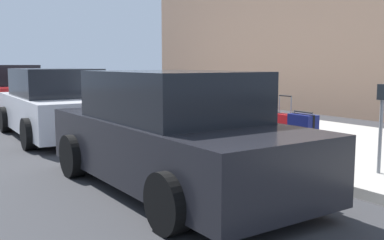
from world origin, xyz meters
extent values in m
plane|color=#333335|center=(0.00, 0.00, 0.00)|extent=(40.00, 40.00, 0.00)
cube|color=#ADA89E|center=(0.00, -2.50, 0.07)|extent=(18.00, 5.00, 0.14)
cube|color=navy|center=(-3.84, -0.58, 0.52)|extent=(0.47, 0.27, 0.76)
cube|color=black|center=(-3.84, -0.58, 0.52)|extent=(0.47, 0.07, 0.77)
cylinder|color=gray|center=(-4.04, -0.57, 0.92)|extent=(0.02, 0.02, 0.04)
cylinder|color=gray|center=(-3.64, -0.59, 0.92)|extent=(0.02, 0.02, 0.04)
cylinder|color=black|center=(-3.84, -0.58, 0.94)|extent=(0.40, 0.04, 0.02)
cylinder|color=black|center=(-4.04, -0.57, 0.16)|extent=(0.04, 0.02, 0.04)
cylinder|color=black|center=(-3.64, -0.59, 0.16)|extent=(0.04, 0.02, 0.04)
cube|color=red|center=(-3.33, -0.69, 0.49)|extent=(0.35, 0.21, 0.71)
cube|color=black|center=(-3.33, -0.69, 0.49)|extent=(0.35, 0.05, 0.72)
cylinder|color=gray|center=(-3.47, -0.68, 1.00)|extent=(0.02, 0.02, 0.31)
cylinder|color=gray|center=(-3.19, -0.69, 1.00)|extent=(0.02, 0.02, 0.31)
cylinder|color=black|center=(-3.33, -0.69, 1.16)|extent=(0.29, 0.03, 0.02)
cylinder|color=black|center=(-3.48, -0.68, 0.16)|extent=(0.04, 0.02, 0.04)
cylinder|color=black|center=(-3.18, -0.69, 0.16)|extent=(0.04, 0.02, 0.04)
cube|color=maroon|center=(-2.84, -0.66, 0.51)|extent=(0.44, 0.27, 0.73)
cube|color=black|center=(-2.84, -0.66, 0.51)|extent=(0.43, 0.07, 0.75)
cylinder|color=gray|center=(-3.02, -0.65, 0.98)|extent=(0.02, 0.02, 0.22)
cylinder|color=gray|center=(-2.66, -0.67, 0.98)|extent=(0.02, 0.02, 0.22)
cylinder|color=black|center=(-2.84, -0.66, 1.09)|extent=(0.36, 0.05, 0.02)
cylinder|color=black|center=(-3.03, -0.65, 0.16)|extent=(0.05, 0.02, 0.04)
cylinder|color=black|center=(-2.66, -0.67, 0.16)|extent=(0.05, 0.02, 0.04)
cube|color=#9EA0A8|center=(-2.36, -0.61, 0.39)|extent=(0.36, 0.25, 0.51)
cube|color=black|center=(-2.36, -0.61, 0.39)|extent=(0.35, 0.07, 0.52)
cylinder|color=gray|center=(-2.50, -0.59, 0.79)|extent=(0.02, 0.02, 0.29)
cylinder|color=gray|center=(-2.22, -0.62, 0.79)|extent=(0.02, 0.02, 0.29)
cylinder|color=black|center=(-2.36, -0.61, 0.94)|extent=(0.28, 0.05, 0.02)
cylinder|color=black|center=(-2.50, -0.59, 0.16)|extent=(0.05, 0.02, 0.04)
cylinder|color=black|center=(-2.21, -0.62, 0.16)|extent=(0.05, 0.02, 0.04)
cube|color=black|center=(-1.89, -0.66, 0.40)|extent=(0.40, 0.23, 0.52)
cube|color=black|center=(-1.89, -0.66, 0.40)|extent=(0.40, 0.06, 0.53)
cylinder|color=gray|center=(-2.05, -0.67, 0.77)|extent=(0.02, 0.02, 0.22)
cylinder|color=gray|center=(-1.72, -0.65, 0.77)|extent=(0.02, 0.02, 0.22)
cylinder|color=black|center=(-1.89, -0.66, 0.88)|extent=(0.33, 0.04, 0.02)
cylinder|color=black|center=(-2.05, -0.67, 0.16)|extent=(0.05, 0.02, 0.04)
cylinder|color=black|center=(-1.72, -0.65, 0.16)|extent=(0.05, 0.02, 0.04)
cube|color=#59601E|center=(-1.37, -0.59, 0.46)|extent=(0.45, 0.22, 0.65)
cube|color=black|center=(-1.37, -0.59, 0.46)|extent=(0.45, 0.06, 0.66)
cylinder|color=gray|center=(-1.55, -0.58, 0.81)|extent=(0.02, 0.02, 0.04)
cylinder|color=gray|center=(-1.18, -0.60, 0.81)|extent=(0.02, 0.02, 0.04)
cylinder|color=black|center=(-1.37, -0.59, 0.83)|extent=(0.38, 0.05, 0.02)
cylinder|color=black|center=(-1.56, -0.58, 0.16)|extent=(0.05, 0.02, 0.04)
cylinder|color=black|center=(-1.17, -0.61, 0.16)|extent=(0.05, 0.02, 0.04)
cube|color=#0F606B|center=(-0.82, -0.73, 0.50)|extent=(0.46, 0.22, 0.71)
cube|color=black|center=(-0.82, -0.73, 0.50)|extent=(0.46, 0.07, 0.73)
cylinder|color=gray|center=(-1.01, -0.74, 0.98)|extent=(0.02, 0.02, 0.25)
cylinder|color=gray|center=(-0.63, -0.71, 0.98)|extent=(0.02, 0.02, 0.25)
cylinder|color=black|center=(-0.82, -0.73, 1.10)|extent=(0.39, 0.05, 0.02)
cylinder|color=black|center=(-1.02, -0.74, 0.16)|extent=(0.05, 0.02, 0.04)
cylinder|color=black|center=(-0.62, -0.71, 0.16)|extent=(0.05, 0.02, 0.04)
cube|color=navy|center=(-0.26, -0.68, 0.46)|extent=(0.47, 0.19, 0.65)
cube|color=black|center=(-0.26, -0.68, 0.46)|extent=(0.48, 0.04, 0.66)
cylinder|color=gray|center=(-0.46, -0.68, 0.93)|extent=(0.02, 0.02, 0.29)
cylinder|color=gray|center=(-0.05, -0.67, 0.93)|extent=(0.02, 0.02, 0.29)
cylinder|color=black|center=(-0.26, -0.68, 1.08)|extent=(0.41, 0.03, 0.02)
cylinder|color=black|center=(-0.47, -0.68, 0.16)|extent=(0.04, 0.02, 0.04)
cylinder|color=black|center=(-0.05, -0.67, 0.16)|extent=(0.04, 0.02, 0.04)
cylinder|color=#99999E|center=(0.78, -0.66, 0.45)|extent=(0.20, 0.20, 0.63)
sphere|color=#99999E|center=(0.78, -0.66, 0.82)|extent=(0.21, 0.21, 0.21)
cylinder|color=#99999E|center=(0.93, -0.66, 0.49)|extent=(0.09, 0.10, 0.09)
cylinder|color=#99999E|center=(0.63, -0.66, 0.49)|extent=(0.09, 0.10, 0.09)
cylinder|color=#333338|center=(1.34, -0.51, 0.47)|extent=(0.17, 0.17, 0.65)
cylinder|color=slate|center=(-4.99, -0.91, 0.67)|extent=(0.05, 0.05, 1.05)
cube|color=#1E2328|center=(-4.99, -0.91, 1.30)|extent=(0.12, 0.09, 0.22)
cube|color=black|center=(-3.63, 1.72, 0.57)|extent=(4.49, 1.82, 0.78)
cube|color=black|center=(-3.63, 1.72, 1.28)|extent=(2.34, 1.65, 0.64)
cylinder|color=black|center=(-2.25, 2.63, 0.32)|extent=(0.64, 0.23, 0.64)
cylinder|color=black|center=(-2.23, 0.84, 0.32)|extent=(0.64, 0.23, 0.64)
cylinder|color=black|center=(-5.02, 2.59, 0.32)|extent=(0.64, 0.23, 0.64)
cylinder|color=black|center=(-5.00, 0.81, 0.32)|extent=(0.64, 0.23, 0.64)
cube|color=silver|center=(1.63, 1.72, 0.56)|extent=(4.43, 1.91, 0.77)
cube|color=black|center=(1.63, 1.72, 1.27)|extent=(2.32, 1.70, 0.63)
cylinder|color=black|center=(3.01, 2.57, 0.32)|extent=(0.65, 0.24, 0.64)
cylinder|color=black|center=(2.96, 0.78, 0.32)|extent=(0.65, 0.24, 0.64)
cylinder|color=black|center=(0.30, 2.66, 0.32)|extent=(0.65, 0.24, 0.64)
cylinder|color=black|center=(0.25, 0.86, 0.32)|extent=(0.65, 0.24, 0.64)
cube|color=#AD1619|center=(7.33, 1.72, 0.58)|extent=(4.78, 1.95, 0.81)
cube|color=black|center=(7.33, 1.72, 1.32)|extent=(2.49, 1.77, 0.66)
cylinder|color=black|center=(8.81, 0.78, 0.32)|extent=(0.64, 0.23, 0.64)
cylinder|color=black|center=(5.87, 0.74, 0.32)|extent=(0.64, 0.23, 0.64)
camera|label=1|loc=(-8.76, 4.77, 1.69)|focal=41.99mm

